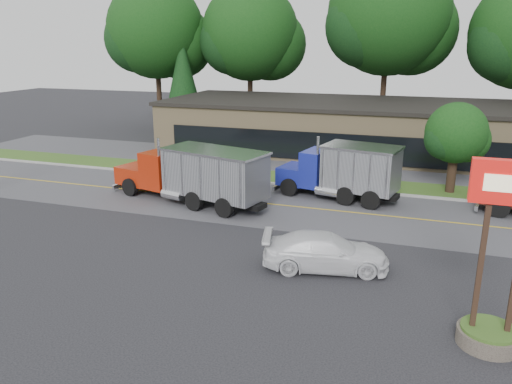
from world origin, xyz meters
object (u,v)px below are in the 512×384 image
bilo_sign (496,286)px  dump_truck_red (196,173)px  rally_car (325,252)px  dump_truck_blue (344,170)px

bilo_sign → dump_truck_red: (-14.84, 10.35, -0.21)m
bilo_sign → rally_car: bilo_sign is taller
bilo_sign → dump_truck_blue: 15.50m
dump_truck_blue → rally_car: 10.17m
bilo_sign → rally_car: 7.18m
rally_car → bilo_sign: bearing=-135.9°
dump_truck_red → rally_car: size_ratio=2.01×
bilo_sign → dump_truck_blue: size_ratio=0.78×
dump_truck_red → rally_car: 11.07m
rally_car → dump_truck_blue: bearing=-8.0°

